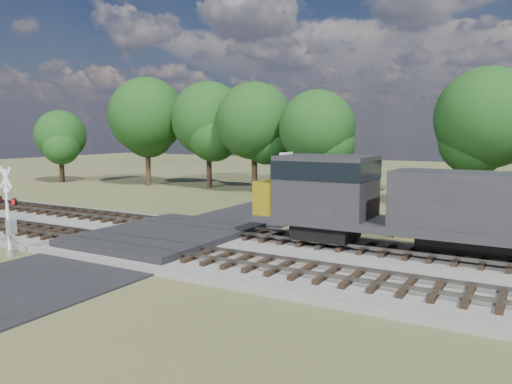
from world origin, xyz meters
The scene contains 10 objects.
ground centered at (0.00, 0.00, 0.00)m, with size 160.00×160.00×0.00m, color #404A27.
ballast_bed centered at (10.00, 0.50, 0.15)m, with size 140.00×10.00×0.30m, color gray.
road centered at (0.00, 0.00, 0.04)m, with size 7.00×60.00×0.08m, color black.
crossing_panel centered at (0.00, 0.50, 0.32)m, with size 7.00×9.00×0.62m, color #262628.
track_near centered at (3.12, -2.00, 0.41)m, with size 140.00×2.60×0.33m.
track_far centered at (3.12, 3.00, 0.41)m, with size 140.00×2.60×0.33m.
crossing_signal_near centered at (-4.42, -5.38, 1.75)m, with size 1.70×0.40×4.22m.
crossing_signal_far centered at (3.68, 7.65, 1.81)m, with size 1.75×0.41×4.35m.
equipment_shed centered at (11.69, 9.93, 1.55)m, with size 5.32×5.32×3.06m.
treeline centered at (9.76, 20.73, 6.97)m, with size 82.56×11.98×11.96m.
Camera 1 is at (16.77, -19.49, 5.82)m, focal length 35.00 mm.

